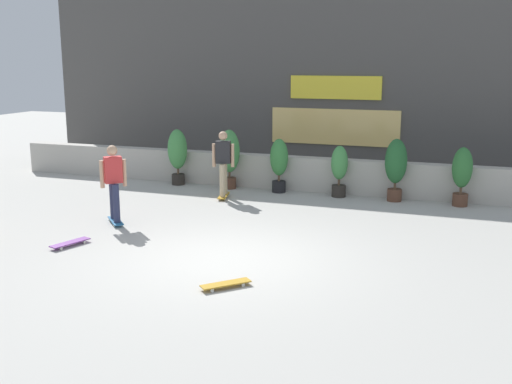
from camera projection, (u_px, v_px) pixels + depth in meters
name	position (u px, v px, depth m)	size (l,w,h in m)	color
ground_plane	(227.00, 259.00, 10.84)	(48.00, 48.00, 0.00)	#B2AFA8
planter_wall	(313.00, 174.00, 16.26)	(18.00, 0.40, 0.90)	#B2ADA3
building_backdrop	(347.00, 65.00, 19.33)	(20.00, 2.08, 6.50)	#4C4947
potted_plant_0	(177.00, 152.00, 16.99)	(0.54, 0.54, 1.55)	#2D2823
potted_plant_1	(229.00, 154.00, 16.47)	(0.56, 0.56, 1.60)	brown
potted_plant_2	(279.00, 162.00, 16.03)	(0.47, 0.47, 1.42)	black
potted_plant_3	(339.00, 168.00, 15.52)	(0.42, 0.42, 1.32)	#2D2823
potted_plant_4	(396.00, 165.00, 15.02)	(0.54, 0.54, 1.55)	brown
potted_plant_5	(462.00, 172.00, 14.53)	(0.48, 0.48, 1.42)	brown
skater_by_wall_left	(114.00, 181.00, 12.92)	(0.69, 0.72, 1.70)	#266699
skater_far_left	(223.00, 161.00, 15.32)	(0.55, 0.82, 1.70)	#BF8C26
skateboard_near_camera	(226.00, 284.00, 9.46)	(0.70, 0.72, 0.08)	#BF8C26
skateboard_aside	(70.00, 243.00, 11.56)	(0.43, 0.82, 0.08)	#72338C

